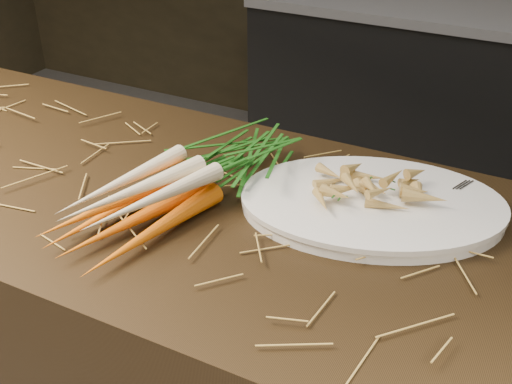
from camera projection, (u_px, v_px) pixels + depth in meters
main_counter at (158, 349)px, 1.50m from camera, size 2.40×0.70×0.90m
back_counter at (460, 102)px, 2.83m from camera, size 1.82×0.62×0.84m
straw_bedding at (139, 179)px, 1.26m from camera, size 1.40×0.60×0.02m
root_veg_bunch at (207, 169)px, 1.21m from camera, size 0.31×0.59×0.11m
serving_platter at (371, 207)px, 1.17m from camera, size 0.55×0.46×0.03m
roasted_veg_heap at (373, 188)px, 1.15m from camera, size 0.28×0.24×0.05m
serving_fork at (470, 213)px, 1.12m from camera, size 0.08×0.17×0.00m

